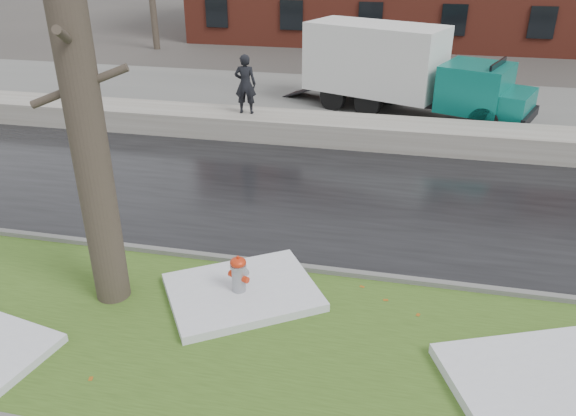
% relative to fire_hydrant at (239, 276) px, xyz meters
% --- Properties ---
extents(ground, '(120.00, 120.00, 0.00)m').
position_rel_fire_hydrant_xyz_m(ground, '(0.38, 0.16, -0.51)').
color(ground, '#47423D').
rests_on(ground, ground).
extents(verge, '(60.00, 4.50, 0.04)m').
position_rel_fire_hydrant_xyz_m(verge, '(0.38, -1.09, -0.49)').
color(verge, '#344D19').
rests_on(verge, ground).
extents(road, '(60.00, 7.00, 0.03)m').
position_rel_fire_hydrant_xyz_m(road, '(0.38, 4.66, -0.49)').
color(road, black).
rests_on(road, ground).
extents(parking_lot, '(60.00, 9.00, 0.03)m').
position_rel_fire_hydrant_xyz_m(parking_lot, '(0.38, 13.16, -0.49)').
color(parking_lot, slate).
rests_on(parking_lot, ground).
extents(curb, '(60.00, 0.15, 0.14)m').
position_rel_fire_hydrant_xyz_m(curb, '(0.38, 1.16, -0.44)').
color(curb, slate).
rests_on(curb, ground).
extents(snowbank, '(60.00, 1.60, 0.75)m').
position_rel_fire_hydrant_xyz_m(snowbank, '(0.38, 8.86, -0.13)').
color(snowbank, '#A29E94').
rests_on(snowbank, ground).
extents(fire_hydrant, '(0.43, 0.41, 0.88)m').
position_rel_fire_hydrant_xyz_m(fire_hydrant, '(0.00, 0.00, 0.00)').
color(fire_hydrant, gray).
rests_on(fire_hydrant, verge).
extents(tree, '(1.53, 1.77, 7.52)m').
position_rel_fire_hydrant_xyz_m(tree, '(-2.29, -0.42, 3.32)').
color(tree, brown).
rests_on(tree, verge).
extents(box_truck, '(9.21, 4.82, 3.10)m').
position_rel_fire_hydrant_xyz_m(box_truck, '(2.24, 12.43, 1.13)').
color(box_truck, black).
rests_on(box_truck, ground).
extents(worker, '(0.73, 0.52, 1.88)m').
position_rel_fire_hydrant_xyz_m(worker, '(-2.44, 8.87, 1.18)').
color(worker, black).
rests_on(worker, snowbank).
extents(snow_patch_near, '(3.27, 3.09, 0.16)m').
position_rel_fire_hydrant_xyz_m(snow_patch_near, '(0.03, 0.06, -0.39)').
color(snow_patch_near, silver).
rests_on(snow_patch_near, verge).
extents(snow_patch_side, '(3.27, 2.73, 0.18)m').
position_rel_fire_hydrant_xyz_m(snow_patch_side, '(5.00, -1.09, -0.38)').
color(snow_patch_side, silver).
rests_on(snow_patch_side, verge).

